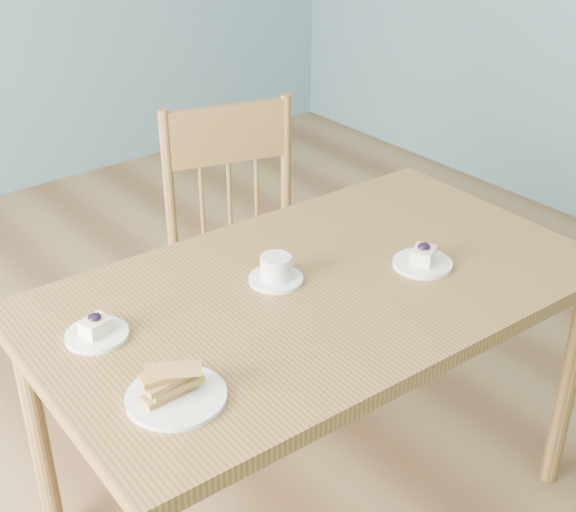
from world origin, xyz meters
The scene contains 7 objects.
room centered at (0.00, 0.00, 1.35)m, with size 5.01×5.01×2.71m.
dining_table centered at (0.26, -0.17, 0.67)m, with size 1.43×0.85×0.75m.
dining_chair centered at (0.47, 0.43, 0.50)m, with size 0.55×0.54×0.97m.
cheesecake_plate_near centered at (0.53, -0.27, 0.77)m, with size 0.15×0.15×0.06m.
cheesecake_plate_far centered at (-0.27, -0.04, 0.76)m, with size 0.14×0.14×0.06m.
coffee_cup centered at (0.19, -0.09, 0.78)m, with size 0.14×0.14×0.07m.
biscotti_plate centered at (-0.24, -0.33, 0.77)m, with size 0.20×0.20×0.08m.
Camera 1 is at (-0.85, -1.44, 1.77)m, focal length 50.00 mm.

